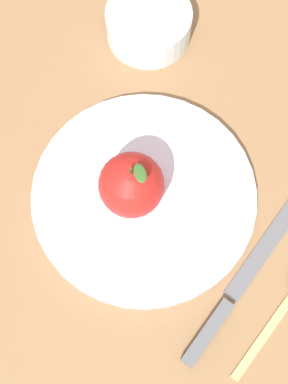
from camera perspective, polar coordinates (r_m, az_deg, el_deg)
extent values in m
plane|color=olive|center=(0.60, 0.77, -1.66)|extent=(2.40, 2.40, 0.00)
cylinder|color=silver|center=(0.59, 0.00, -0.40)|extent=(0.25, 0.25, 0.02)
torus|color=silver|center=(0.59, 0.00, -0.29)|extent=(0.25, 0.25, 0.01)
sphere|color=#B21E19|center=(0.55, -1.55, 0.37)|extent=(0.07, 0.07, 0.07)
cylinder|color=#4C3319|center=(0.51, -1.66, 1.84)|extent=(0.00, 0.00, 0.01)
ellipsoid|color=#386628|center=(0.51, -0.63, 1.64)|extent=(0.02, 0.03, 0.01)
cylinder|color=silver|center=(0.69, 0.51, 17.87)|extent=(0.11, 0.11, 0.04)
torus|color=silver|center=(0.68, 0.52, 18.74)|extent=(0.11, 0.11, 0.01)
cylinder|color=#9FABB3|center=(0.68, 0.52, 18.64)|extent=(0.09, 0.09, 0.01)
cube|color=#59595E|center=(0.60, 12.87, -6.47)|extent=(0.05, 0.14, 0.00)
cube|color=#59595E|center=(0.57, 6.99, -14.99)|extent=(0.03, 0.08, 0.01)
cube|color=#D8B766|center=(0.58, 13.05, -14.99)|extent=(0.04, 0.11, 0.01)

